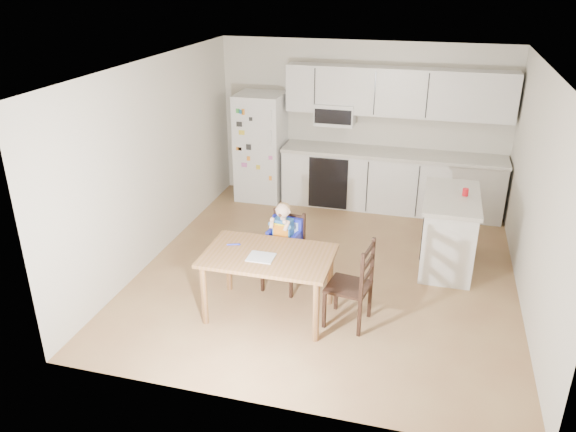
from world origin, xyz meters
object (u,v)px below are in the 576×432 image
Objects in this scene: red_cup at (465,192)px; chair_side at (358,280)px; dining_table at (268,262)px; refrigerator at (261,147)px; kitchen_island at (448,230)px; chair_booster at (285,236)px.

red_cup reaches higher than chair_side.
red_cup is 0.07× the size of dining_table.
refrigerator is 1.26× the size of dining_table.
refrigerator is 1.79× the size of chair_side.
kitchen_island is 1.19× the size of chair_booster.
dining_table is (1.12, -3.27, -0.22)m from refrigerator.
refrigerator is at bearing 151.30° from kitchen_island.
refrigerator reaches higher than kitchen_island.
dining_table is 1.27× the size of chair_booster.
refrigerator reaches higher than chair_side.
chair_booster is (1.12, -2.66, -0.21)m from refrigerator.
dining_table is (-1.84, -1.65, 0.16)m from kitchen_island.
red_cup is at bearing 156.58° from chair_side.
chair_side is (0.94, -0.58, -0.11)m from chair_booster.
refrigerator is 1.34× the size of kitchen_island.
dining_table is at bearing -81.74° from chair_booster.
chair_side is at bearing -57.50° from refrigerator.
chair_side reaches higher than dining_table.
chair_side is at bearing 2.17° from dining_table.
chair_side is (0.94, 0.04, -0.09)m from dining_table.
red_cup is (0.15, 0.05, 0.51)m from kitchen_island.
kitchen_island is (2.96, -1.62, -0.38)m from refrigerator.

